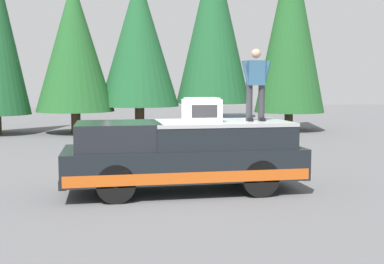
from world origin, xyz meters
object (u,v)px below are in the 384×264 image
compressor_unit (202,110)px  pickup_truck (184,154)px  person_on_truck_bed (256,83)px  parked_car_white (229,127)px

compressor_unit → pickup_truck: bearing=72.6°
pickup_truck → compressor_unit: compressor_unit is taller
pickup_truck → compressor_unit: size_ratio=6.60×
compressor_unit → person_on_truck_bed: size_ratio=0.50×
compressor_unit → person_on_truck_bed: (-0.00, -1.30, 0.62)m
compressor_unit → person_on_truck_bed: bearing=-90.2°
pickup_truck → person_on_truck_bed: size_ratio=3.28×
pickup_truck → parked_car_white: bearing=-20.7°
pickup_truck → parked_car_white: pickup_truck is taller
person_on_truck_bed → parked_car_white: bearing=-11.7°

